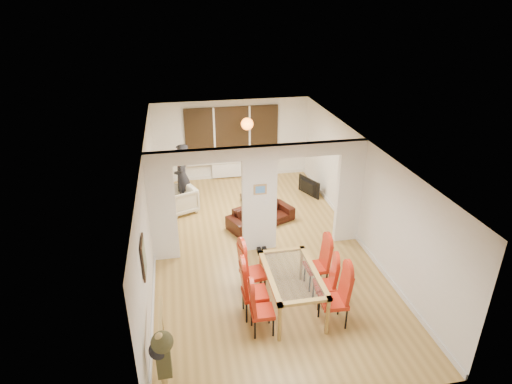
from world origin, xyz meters
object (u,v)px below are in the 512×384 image
object	(u,v)px
dining_chair_lb	(255,289)
dining_chair_ra	(334,297)
person	(182,176)
bottle	(247,191)
dining_chair_la	(262,308)
television	(307,187)
armchair	(181,200)
dining_chair_rc	(316,264)
bowl	(256,196)
dining_chair_rb	(325,283)
dining_table	(292,290)
dining_chair_lc	(253,270)
sofa	(261,215)
coffee_table	(256,199)

from	to	relation	value
dining_chair_lb	dining_chair_ra	size ratio (longest dim) A/B	0.99
person	bottle	world-z (taller)	person
dining_chair_la	television	bearing A→B (deg)	66.94
dining_chair_ra	television	xyz separation A→B (m)	(1.18, 5.46, -0.32)
armchair	dining_chair_rc	bearing A→B (deg)	12.63
dining_chair_rc	armchair	world-z (taller)	dining_chair_rc
dining_chair_ra	bowl	world-z (taller)	dining_chair_ra
dining_chair_rb	dining_chair_lb	bearing A→B (deg)	-169.66
dining_table	dining_chair_rc	world-z (taller)	dining_chair_rc
dining_chair_lc	sofa	xyz separation A→B (m)	(0.73, 2.83, -0.32)
dining_chair_rb	person	world-z (taller)	person
dining_chair_la	dining_chair_lb	bearing A→B (deg)	97.75
dining_chair_ra	dining_chair_rc	distance (m)	1.14
dining_chair_lb	dining_chair_rb	distance (m)	1.40
dining_chair_rc	sofa	world-z (taller)	dining_chair_rc
dining_chair_ra	television	size ratio (longest dim) A/B	1.27
dining_chair_ra	person	xyz separation A→B (m)	(-2.52, 5.44, 0.35)
dining_chair_lb	bowl	world-z (taller)	dining_chair_lb
dining_chair_lb	bowl	distance (m)	4.78
dining_chair_ra	person	bearing A→B (deg)	118.29
dining_chair_ra	dining_chair_lc	bearing A→B (deg)	142.34
dining_chair_lb	armchair	xyz separation A→B (m)	(-1.24, 4.60, -0.22)
armchair	bottle	bearing A→B (deg)	75.89
sofa	armchair	world-z (taller)	armchair
sofa	coffee_table	distance (m)	1.36
dining_chair_lc	bottle	xyz separation A→B (m)	(0.61, 4.23, -0.23)
coffee_table	dining_chair_lc	bearing A→B (deg)	-101.59
sofa	bottle	bearing A→B (deg)	70.89
sofa	person	world-z (taller)	person
sofa	armchair	xyz separation A→B (m)	(-2.06, 1.16, 0.10)
dining_chair_lb	bottle	distance (m)	4.89
dining_table	coffee_table	distance (m)	4.72
dining_chair_lb	bottle	bearing A→B (deg)	81.58
dining_chair_rb	armchair	world-z (taller)	dining_chair_rb
sofa	bottle	size ratio (longest dim) A/B	6.08
dining_chair_ra	dining_chair_lb	bearing A→B (deg)	163.13
dining_table	bowl	world-z (taller)	dining_table
armchair	dining_chair_ra	bearing A→B (deg)	5.92
dining_chair_rb	person	distance (m)	5.53
dining_chair_lb	television	xyz separation A→B (m)	(2.55, 4.95, -0.32)
dining_chair_lc	armchair	size ratio (longest dim) A/B	1.45
dining_chair_lc	dining_chair_rb	xyz separation A→B (m)	(1.31, -0.57, -0.08)
dining_chair_lc	dining_chair_ra	bearing A→B (deg)	-50.75
dining_chair_rb	dining_chair_rc	world-z (taller)	dining_chair_rc
dining_chair_ra	dining_chair_rb	size ratio (longest dim) A/B	1.15
sofa	coffee_table	world-z (taller)	sofa
dining_chair_lb	television	size ratio (longest dim) A/B	1.26
person	television	size ratio (longest dim) A/B	2.02
dining_chair_rb	armchair	bearing A→B (deg)	128.74
dining_chair_lc	person	world-z (taller)	person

